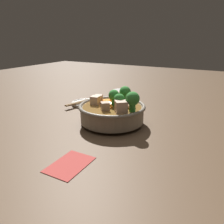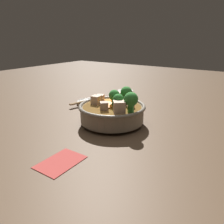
{
  "view_description": "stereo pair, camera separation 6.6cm",
  "coord_description": "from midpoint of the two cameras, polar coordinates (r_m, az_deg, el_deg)",
  "views": [
    {
      "loc": [
        -0.61,
        -0.34,
        0.28
      ],
      "look_at": [
        0.0,
        0.0,
        0.04
      ],
      "focal_mm": 35.0,
      "sensor_mm": 36.0,
      "label": 1
    },
    {
      "loc": [
        -0.58,
        -0.4,
        0.28
      ],
      "look_at": [
        0.0,
        0.0,
        0.04
      ],
      "focal_mm": 35.0,
      "sensor_mm": 36.0,
      "label": 2
    }
  ],
  "objects": [
    {
      "name": "napkin",
      "position": [
        0.54,
        -9.84,
        -12.79
      ],
      "size": [
        0.11,
        0.08,
        0.0
      ],
      "color": "#A33833",
      "rests_on": "ground_plane"
    },
    {
      "name": "ground_plane",
      "position": [
        0.76,
        2.5,
        -2.98
      ],
      "size": [
        3.0,
        3.0,
        0.0
      ],
      "primitive_type": "plane",
      "color": "#4C3826"
    },
    {
      "name": "chopsticks_pair",
      "position": [
        0.97,
        -3.9,
        3.04
      ],
      "size": [
        0.2,
        0.07,
        0.01
      ],
      "color": "olive",
      "rests_on": "side_saucer"
    },
    {
      "name": "side_saucer",
      "position": [
        0.97,
        -3.89,
        2.51
      ],
      "size": [
        0.12,
        0.12,
        0.01
      ],
      "color": "white",
      "rests_on": "ground_plane"
    },
    {
      "name": "tea_cup",
      "position": [
        0.97,
        5.42,
        3.9
      ],
      "size": [
        0.07,
        0.07,
        0.06
      ],
      "color": "white",
      "rests_on": "ground_plane"
    },
    {
      "name": "stirfry_bowl",
      "position": [
        0.74,
        2.74,
        0.33
      ],
      "size": [
        0.23,
        0.23,
        0.13
      ],
      "color": "slate",
      "rests_on": "ground_plane"
    }
  ]
}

